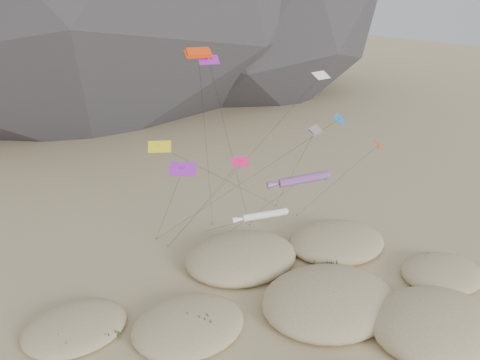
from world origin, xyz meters
name	(u,v)px	position (x,y,z in m)	size (l,w,h in m)	color
ground	(324,330)	(0.00, 0.00, 0.00)	(500.00, 500.00, 0.00)	#CCB789
dunes	(309,306)	(0.57, 3.04, 0.70)	(49.56, 36.97, 3.85)	#CCB789
dune_grass	(296,306)	(-0.78, 3.59, 0.87)	(42.74, 28.04, 1.56)	black
kite_stakes	(229,228)	(2.30, 23.38, 0.15)	(20.94, 6.83, 0.30)	#3F2D1E
rainbow_tube_kite	(301,180)	(4.56, 10.62, 11.56)	(7.34, 13.06, 12.40)	#F71A3E
white_tube_kite	(262,215)	(-1.22, 9.69, 8.92)	(6.01, 16.06, 9.54)	white
orange_parafoil	(199,56)	(-5.66, 14.92, 25.38)	(8.23, 12.05, 26.18)	red
multi_parafoil	(314,132)	(5.09, 9.42, 17.36)	(6.64, 16.50, 18.03)	#FF601A
delta_kites	(263,130)	(-0.03, 11.69, 17.81)	(29.50, 18.34, 25.38)	white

